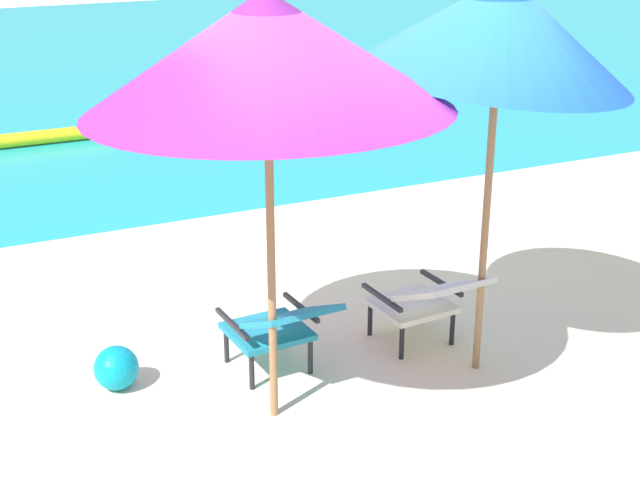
# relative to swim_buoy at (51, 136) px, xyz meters

# --- Properties ---
(ground_plane) EXTENTS (40.00, 40.00, 0.00)m
(ground_plane) POSITION_rel_swim_buoy_xyz_m (0.87, -2.88, -0.10)
(ground_plane) COLOR beige
(ocean_band) EXTENTS (40.00, 18.00, 0.01)m
(ocean_band) POSITION_rel_swim_buoy_xyz_m (0.87, 5.50, -0.09)
(ocean_band) COLOR teal
(ocean_band) RESTS_ON ground_plane
(swim_buoy) EXTENTS (1.60, 0.18, 0.18)m
(swim_buoy) POSITION_rel_swim_buoy_xyz_m (0.00, 0.00, 0.00)
(swim_buoy) COLOR yellow
(swim_buoy) RESTS_ON ocean_band
(lounge_chair_left) EXTENTS (0.59, 0.91, 0.68)m
(lounge_chair_left) POSITION_rel_swim_buoy_xyz_m (0.34, -6.79, 0.31)
(lounge_chair_left) COLOR teal
(lounge_chair_left) RESTS_ON ground_plane
(lounge_chair_right) EXTENTS (0.59, 0.91, 0.68)m
(lounge_chair_right) POSITION_rel_swim_buoy_xyz_m (1.44, -6.85, 0.31)
(lounge_chair_right) COLOR silver
(lounge_chair_right) RESTS_ON ground_plane
(beach_umbrella_left) EXTENTS (2.54, 2.55, 2.65)m
(beach_umbrella_left) POSITION_rel_swim_buoy_xyz_m (0.14, -7.19, 2.19)
(beach_umbrella_left) COLOR olive
(beach_umbrella_left) RESTS_ON ground_plane
(beach_umbrella_right) EXTENTS (2.39, 2.37, 2.72)m
(beach_umbrella_right) POSITION_rel_swim_buoy_xyz_m (1.63, -7.23, 2.23)
(beach_umbrella_right) COLOR olive
(beach_umbrella_right) RESTS_ON ground_plane
(beach_ball) EXTENTS (0.30, 0.30, 0.30)m
(beach_ball) POSITION_rel_swim_buoy_xyz_m (-0.68, -6.45, 0.05)
(beach_ball) COLOR #0A93AD
(beach_ball) RESTS_ON ground_plane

